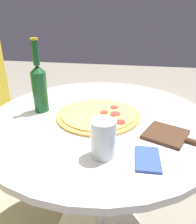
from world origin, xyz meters
The scene contains 6 objects.
table centered at (0.00, 0.00, 0.54)m, with size 0.92×0.92×0.70m.
pizza centered at (0.00, 0.01, 0.70)m, with size 0.34×0.34×0.02m.
beer_bottle centered at (0.02, 0.26, 0.81)m, with size 0.06×0.06×0.30m.
pizza_paddle centered at (-0.12, -0.27, 0.70)m, with size 0.18×0.27×0.02m.
drinking_glass centered at (-0.26, -0.05, 0.75)m, with size 0.08×0.08×0.12m.
napkin centered at (-0.26, -0.18, 0.70)m, with size 0.12×0.07×0.01m.
Camera 1 is at (-0.80, -0.13, 1.09)m, focal length 35.00 mm.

